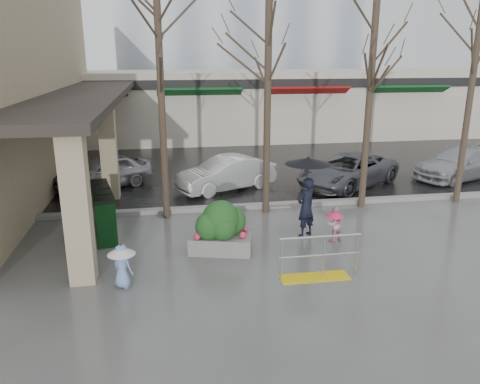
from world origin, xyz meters
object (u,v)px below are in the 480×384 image
object	(u,v)px
car_b	(226,174)
tree_midwest	(268,44)
child_blue	(122,261)
news_boxes	(103,211)
tree_mideast	(373,57)
car_d	(461,163)
handrail	(318,262)
car_c	(348,170)
tree_west	(159,49)
child_pink	(334,222)
woman	(307,189)
planter	(221,228)
tree_east	(478,40)
car_a	(103,172)

from	to	relation	value
car_b	tree_midwest	bearing A→B (deg)	-5.78
child_blue	news_boxes	size ratio (longest dim) A/B	0.41
tree_mideast	car_b	world-z (taller)	tree_mideast
car_d	tree_midwest	bearing A→B (deg)	-90.19
handrail	news_boxes	bearing A→B (deg)	144.60
tree_midwest	car_c	distance (m)	6.48
tree_midwest	child_blue	size ratio (longest dim) A/B	6.98
tree_west	child_pink	bearing A→B (deg)	-31.39
handrail	woman	xyz separation A→B (m)	(0.48, 2.55, 1.01)
car_d	tree_mideast	bearing A→B (deg)	-80.71
news_boxes	planter	bearing A→B (deg)	-42.02
car_c	car_d	xyz separation A→B (m)	(5.06, 0.39, 0.00)
woman	car_d	xyz separation A→B (m)	(8.21, 5.17, -0.75)
woman	car_b	world-z (taller)	woman
tree_east	car_c	distance (m)	6.17
tree_mideast	car_d	distance (m)	7.57
news_boxes	car_a	distance (m)	4.92
tree_east	child_pink	bearing A→B (deg)	-153.43
child_pink	car_a	bearing A→B (deg)	-59.13
tree_west	car_c	bearing A→B (deg)	19.90
child_blue	car_b	distance (m)	7.99
tree_midwest	child_pink	distance (m)	5.58
handrail	tree_east	distance (m)	9.60
car_a	car_c	bearing A→B (deg)	51.33
tree_midwest	handrail	bearing A→B (deg)	-88.09
tree_mideast	child_pink	xyz separation A→B (m)	(-2.00, -2.75, -4.30)
child_pink	handrail	bearing A→B (deg)	45.29
child_pink	tree_mideast	bearing A→B (deg)	-141.56
car_b	child_pink	bearing A→B (deg)	-2.37
tree_west	car_b	xyz separation A→B (m)	(2.27, 2.76, -4.45)
woman	planter	size ratio (longest dim) A/B	1.32
child_pink	car_c	distance (m)	5.84
tree_west	tree_midwest	xyz separation A→B (m)	(3.20, 0.00, 0.15)
tree_midwest	child_pink	size ratio (longest dim) A/B	7.09
car_b	child_blue	bearing A→B (deg)	-48.60
child_pink	car_c	world-z (taller)	car_c
tree_east	child_blue	world-z (taller)	tree_east
tree_east	tree_midwest	bearing A→B (deg)	180.00
handrail	car_b	bearing A→B (deg)	98.24
tree_east	woman	distance (m)	7.68
planter	news_boxes	bearing A→B (deg)	149.82
tree_mideast	news_boxes	xyz separation A→B (m)	(-8.29, -1.14, -4.20)
handrail	car_d	size ratio (longest dim) A/B	0.44
car_a	car_c	distance (m)	9.41
tree_west	car_d	xyz separation A→B (m)	(12.06, 2.92, -4.45)
tree_east	child_blue	distance (m)	12.82
tree_midwest	car_c	world-z (taller)	tree_midwest
news_boxes	car_a	world-z (taller)	news_boxes
tree_west	planter	bearing A→B (deg)	-65.35
handrail	car_b	xyz separation A→B (m)	(-1.10, 7.56, 0.25)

